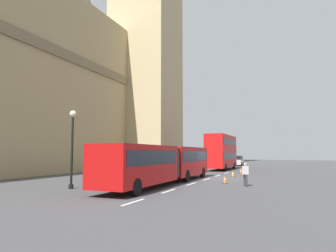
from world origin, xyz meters
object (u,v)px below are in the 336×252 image
double_decker_bus (222,151)px  sedan_lead (238,161)px  traffic_cone_east (241,171)px  pedestrian_near_cones (245,174)px  traffic_cone_west (225,180)px  articulated_bus (164,161)px  traffic_cone_middle (233,174)px  street_lamp (72,143)px

double_decker_bus → sedan_lead: (14.43, 0.06, -1.80)m
sedan_lead → traffic_cone_east: sedan_lead is taller
double_decker_bus → pedestrian_near_cones: double_decker_bus is taller
double_decker_bus → pedestrian_near_cones: 21.69m
traffic_cone_west → articulated_bus: bearing=117.7°
traffic_cone_west → traffic_cone_middle: 6.89m
articulated_bus → traffic_cone_east: size_ratio=28.72×
double_decker_bus → traffic_cone_west: (-18.94, -4.26, -2.43)m
sedan_lead → street_lamp: street_lamp is taller
double_decker_bus → street_lamp: street_lamp is taller
articulated_bus → pedestrian_near_cones: size_ratio=9.86×
traffic_cone_east → pedestrian_near_cones: 14.11m
sedan_lead → street_lamp: bearing=173.8°
articulated_bus → sedan_lead: size_ratio=3.79×
articulated_bus → pedestrian_near_cones: articulated_bus is taller
articulated_bus → sedan_lead: (35.61, 0.06, -0.83)m
traffic_cone_east → pedestrian_near_cones: pedestrian_near_cones is taller
articulated_bus → double_decker_bus: size_ratio=1.59×
traffic_cone_west → street_lamp: size_ratio=0.11×
traffic_cone_middle → traffic_cone_east: (5.23, -0.01, 0.00)m
double_decker_bus → articulated_bus: bearing=-180.0°
pedestrian_near_cones → street_lamp: bearing=118.7°
sedan_lead → traffic_cone_middle: bearing=-172.0°
traffic_cone_east → pedestrian_near_cones: (-13.88, -2.42, 0.63)m
traffic_cone_east → sedan_lead: bearing=10.0°
double_decker_bus → street_lamp: size_ratio=1.99×
traffic_cone_east → traffic_cone_west: bearing=-177.3°
sedan_lead → pedestrian_near_cones: bearing=-170.0°
sedan_lead → traffic_cone_east: (-21.28, -3.76, -0.63)m
double_decker_bus → traffic_cone_east: bearing=-151.7°
traffic_cone_middle → pedestrian_near_cones: bearing=-164.3°
articulated_bus → traffic_cone_east: 14.87m
sedan_lead → traffic_cone_middle: sedan_lead is taller
articulated_bus → sedan_lead: articulated_bus is taller
sedan_lead → traffic_cone_west: (-33.37, -4.32, -0.63)m
traffic_cone_west → pedestrian_near_cones: pedestrian_near_cones is taller
traffic_cone_middle → street_lamp: bearing=150.5°
traffic_cone_west → traffic_cone_east: (12.09, 0.57, 0.00)m
articulated_bus → street_lamp: size_ratio=3.16×
double_decker_bus → traffic_cone_middle: double_decker_bus is taller
articulated_bus → street_lamp: 7.13m
sedan_lead → traffic_cone_east: 21.62m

